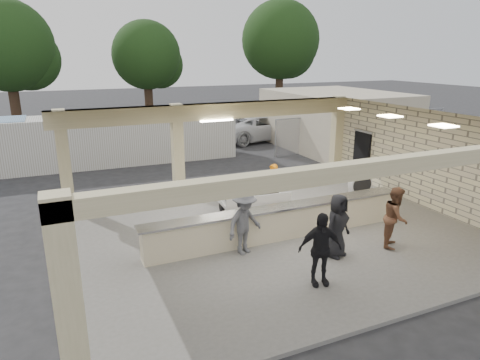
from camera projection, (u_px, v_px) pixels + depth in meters
name	position (u px, v px, depth m)	size (l,w,h in m)	color
ground	(270.00, 235.00, 13.07)	(120.00, 120.00, 0.00)	#252527
pavilion	(267.00, 186.00, 13.35)	(12.01, 10.00, 3.55)	#62605B
baggage_counter	(279.00, 222.00, 12.46)	(8.20, 0.58, 0.98)	beige
luggage_cart	(251.00, 194.00, 14.32)	(2.35, 1.55, 1.32)	silver
drum_fan	(360.00, 184.00, 15.97)	(0.88, 0.48, 0.96)	silver
baggage_handler	(273.00, 187.00, 14.75)	(0.58, 0.32, 1.60)	orange
passenger_a	(396.00, 217.00, 11.84)	(0.84, 0.37, 1.72)	brown
passenger_b	(320.00, 249.00, 9.85)	(1.04, 0.38, 1.77)	black
passenger_c	(245.00, 223.00, 11.40)	(1.14, 0.40, 1.76)	#535458
passenger_d	(337.00, 226.00, 11.25)	(0.84, 0.35, 1.73)	black
car_white_a	(260.00, 128.00, 27.12)	(2.67, 5.63, 1.61)	silver
car_white_b	(345.00, 125.00, 28.91)	(1.52, 4.07, 1.28)	silver
car_dark	(224.00, 125.00, 28.27)	(1.60, 4.53, 1.51)	black
container_white	(124.00, 139.00, 21.46)	(11.21, 2.24, 2.43)	silver
fence	(366.00, 130.00, 24.92)	(12.06, 0.06, 2.03)	gray
tree_left	(12.00, 49.00, 29.70)	(6.60, 6.30, 9.00)	#382619
tree_mid	(150.00, 58.00, 35.50)	(6.00, 5.60, 8.00)	#382619
tree_right	(283.00, 43.00, 38.91)	(7.20, 7.00, 10.00)	#382619
adjacent_building	(335.00, 119.00, 25.06)	(6.00, 8.00, 3.20)	#C3B69B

